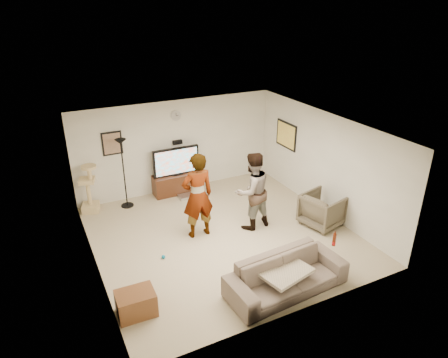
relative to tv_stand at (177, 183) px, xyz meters
name	(u,v)px	position (x,y,z in m)	size (l,w,h in m)	color
floor	(222,235)	(0.13, -2.50, -0.28)	(5.50, 5.50, 0.02)	tan
ceiling	(222,128)	(0.13, -2.50, 2.24)	(5.50, 5.50, 0.02)	white
wall_back	(177,146)	(0.13, 0.25, 0.98)	(5.50, 0.04, 2.50)	beige
wall_front	(299,251)	(0.13, -5.25, 0.98)	(5.50, 0.04, 2.50)	beige
wall_left	(90,213)	(-2.62, -2.50, 0.98)	(0.04, 5.50, 2.50)	beige
wall_right	(324,163)	(2.88, -2.50, 0.98)	(0.04, 5.50, 2.50)	beige
wall_clock	(176,116)	(0.13, 0.22, 1.83)	(0.26, 0.26, 0.04)	silver
wall_speaker	(177,142)	(0.13, 0.19, 1.11)	(0.25, 0.10, 0.10)	black
picture_back	(112,143)	(-1.57, 0.23, 1.33)	(0.42, 0.03, 0.52)	#816552
picture_right	(286,135)	(2.86, -0.90, 1.23)	(0.03, 0.78, 0.62)	#EFC354
tv_stand	(177,183)	(0.00, 0.00, 0.00)	(1.31, 0.45, 0.55)	#371C0F
console_box	(186,196)	(0.09, -0.40, -0.24)	(0.40, 0.30, 0.07)	silver
tv	(176,161)	(0.00, 0.00, 0.65)	(1.27, 0.08, 0.75)	black
tv_screen	(177,162)	(0.00, -0.04, 0.65)	(1.16, 0.01, 0.66)	#22BBDE
floor_lamp	(124,174)	(-1.44, -0.16, 0.63)	(0.32, 0.32, 1.80)	black
cat_tree	(88,189)	(-2.32, -0.03, 0.35)	(0.40, 0.40, 1.24)	tan
person_left	(198,196)	(-0.34, -2.25, 0.71)	(0.72, 0.47, 1.96)	#A6A2B9
person_right	(252,191)	(0.91, -2.46, 0.64)	(0.89, 0.69, 1.83)	#3D5391
sofa	(287,275)	(0.34, -4.71, 0.06)	(2.25, 0.88, 0.66)	#65564C
throw_blanket	(284,271)	(0.28, -4.71, 0.17)	(0.90, 0.70, 0.06)	#BAAB90
beer_bottle	(334,240)	(1.38, -4.71, 0.51)	(0.06, 0.06, 0.25)	#5D200D
armchair	(322,210)	(2.43, -3.13, 0.12)	(0.84, 0.86, 0.78)	#4C4535
side_table	(136,303)	(-2.27, -4.08, -0.06)	(0.64, 0.48, 0.43)	brown
toy_ball	(163,257)	(-1.35, -2.77, -0.23)	(0.08, 0.08, 0.08)	#0A678F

